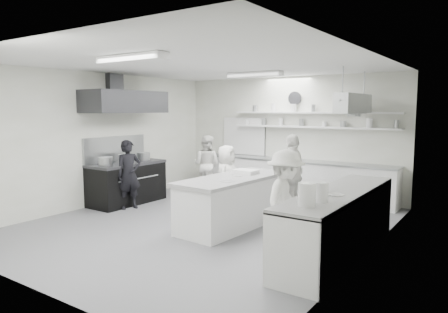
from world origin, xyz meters
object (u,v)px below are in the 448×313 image
Objects in this scene: cook_stove at (129,175)px; cook_back at (206,164)px; back_counter at (293,179)px; prep_island at (234,203)px; stove at (127,184)px; right_counter at (338,224)px.

cook_stove is 2.33m from cook_back.
prep_island is (0.20, -2.98, -0.02)m from back_counter.
cook_back is (0.85, 1.95, 0.31)m from stove.
cook_stove is (-2.64, -0.16, 0.31)m from prep_island.
cook_stove reaches higher than stove.
stove is at bearing -136.01° from back_counter.
cook_back is at bearing 139.84° from prep_island.
prep_island is 3.11m from cook_back.
cook_back is (0.40, 2.30, 0.00)m from cook_stove.
back_counter reaches higher than prep_island.
cook_back is (-2.05, -0.85, 0.30)m from back_counter.
right_counter reaches higher than back_counter.
stove is 0.36× the size of back_counter.
cook_stove is at bearing -173.09° from prep_island.
prep_island is (-2.15, 0.42, -0.03)m from right_counter.
back_counter is at bearing 43.99° from stove.
cook_back is at bearing -157.46° from back_counter.
cook_stove reaches higher than right_counter.
prep_island is 1.59× the size of cook_back.
right_counter reaches higher than stove.
cook_back is at bearing 11.60° from cook_stove.
cook_stove is at bearing 176.99° from right_counter.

